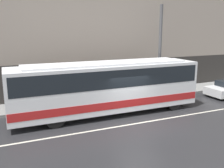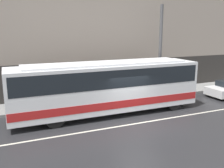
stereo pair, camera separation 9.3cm
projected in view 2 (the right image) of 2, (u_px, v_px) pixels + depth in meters
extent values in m
plane|color=#262628|center=(137.00, 123.00, 14.08)|extent=(60.00, 60.00, 0.00)
cube|color=gray|center=(104.00, 99.00, 18.78)|extent=(60.00, 2.51, 0.17)
cube|color=gray|center=(96.00, 13.00, 18.70)|extent=(60.00, 0.30, 12.77)
cube|color=#2D2B28|center=(98.00, 79.00, 19.61)|extent=(60.00, 0.06, 2.80)
cube|color=beige|center=(137.00, 123.00, 14.07)|extent=(54.00, 0.14, 0.01)
cube|color=white|center=(107.00, 87.00, 15.41)|extent=(11.77, 2.51, 2.77)
cube|color=#B21E1E|center=(107.00, 100.00, 15.59)|extent=(11.71, 2.53, 0.45)
cube|color=black|center=(107.00, 76.00, 15.27)|extent=(11.42, 2.53, 1.05)
cube|color=orange|center=(185.00, 63.00, 17.40)|extent=(0.12, 1.88, 0.28)
cube|color=white|center=(107.00, 63.00, 15.11)|extent=(10.01, 2.13, 0.12)
cylinder|color=black|center=(174.00, 102.00, 16.33)|extent=(1.08, 0.28, 1.08)
cylinder|color=black|center=(156.00, 94.00, 18.29)|extent=(1.08, 0.28, 1.08)
cylinder|color=black|center=(55.00, 118.00, 13.35)|extent=(1.08, 0.28, 1.08)
cylinder|color=black|center=(48.00, 107.00, 15.31)|extent=(1.08, 0.28, 1.08)
cylinder|color=black|center=(210.00, 91.00, 20.02)|extent=(0.69, 0.20, 0.69)
cylinder|color=#4C4C4F|center=(160.00, 51.00, 18.96)|extent=(0.24, 0.24, 6.84)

